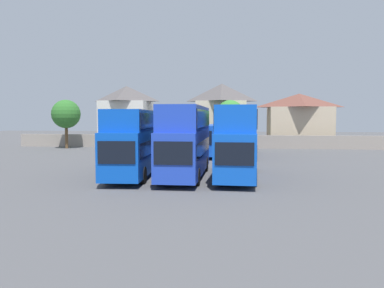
# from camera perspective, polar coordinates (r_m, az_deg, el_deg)

# --- Properties ---
(ground) EXTENTS (140.00, 140.00, 0.00)m
(ground) POSITION_cam_1_polar(r_m,az_deg,el_deg) (44.98, 2.27, -1.39)
(ground) COLOR #4C4C4F
(depot_boundary_wall) EXTENTS (56.00, 0.50, 1.80)m
(depot_boundary_wall) POSITION_cam_1_polar(r_m,az_deg,el_deg) (52.68, 2.95, 0.38)
(depot_boundary_wall) COLOR gray
(depot_boundary_wall) RESTS_ON ground
(bus_1) EXTENTS (3.23, 11.24, 4.73)m
(bus_1) POSITION_cam_1_polar(r_m,az_deg,el_deg) (27.93, -8.41, 0.77)
(bus_1) COLOR blue
(bus_1) RESTS_ON ground
(bus_2) EXTENTS (2.65, 10.38, 5.00)m
(bus_2) POSITION_cam_1_polar(r_m,az_deg,el_deg) (26.76, -0.96, 0.97)
(bus_2) COLOR blue
(bus_2) RESTS_ON ground
(bus_3) EXTENTS (2.89, 10.65, 4.97)m
(bus_3) POSITION_cam_1_polar(r_m,az_deg,el_deg) (26.86, 6.88, 0.92)
(bus_3) COLOR blue
(bus_3) RESTS_ON ground
(bus_4) EXTENTS (3.48, 11.79, 4.76)m
(bus_4) POSITION_cam_1_polar(r_m,az_deg,el_deg) (42.71, -1.82, 1.94)
(bus_4) COLOR blue
(bus_4) RESTS_ON ground
(bus_5) EXTENTS (2.79, 10.78, 3.40)m
(bus_5) POSITION_cam_1_polar(r_m,az_deg,el_deg) (42.38, 1.83, 0.91)
(bus_5) COLOR blue
(bus_5) RESTS_ON ground
(bus_6) EXTENTS (3.29, 10.24, 4.83)m
(bus_6) POSITION_cam_1_polar(r_m,az_deg,el_deg) (42.32, 7.10, 1.93)
(bus_6) COLOR #1641BD
(bus_6) RESTS_ON ground
(house_terrace_left) EXTENTS (7.49, 7.53, 9.16)m
(house_terrace_left) POSITION_cam_1_polar(r_m,az_deg,el_deg) (61.05, -9.75, 4.36)
(house_terrace_left) COLOR silver
(house_terrace_left) RESTS_ON ground
(house_terrace_centre) EXTENTS (7.94, 6.95, 9.49)m
(house_terrace_centre) POSITION_cam_1_polar(r_m,az_deg,el_deg) (59.89, 4.46, 4.58)
(house_terrace_centre) COLOR beige
(house_terrace_centre) RESTS_ON ground
(house_terrace_right) EXTENTS (9.40, 7.92, 7.79)m
(house_terrace_right) POSITION_cam_1_polar(r_m,az_deg,el_deg) (59.47, 15.72, 3.61)
(house_terrace_right) COLOR #C6B293
(house_terrace_right) RESTS_ON ground
(tree_left_of_lot) EXTENTS (3.90, 3.90, 6.72)m
(tree_left_of_lot) POSITION_cam_1_polar(r_m,az_deg,el_deg) (54.97, 5.72, 4.52)
(tree_left_of_lot) COLOR brown
(tree_left_of_lot) RESTS_ON ground
(tree_behind_wall) EXTENTS (3.88, 3.88, 6.64)m
(tree_behind_wall) POSITION_cam_1_polar(r_m,az_deg,el_deg) (54.63, -18.37, 4.26)
(tree_behind_wall) COLOR brown
(tree_behind_wall) RESTS_ON ground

